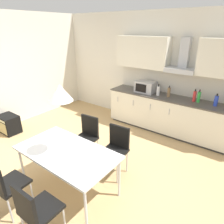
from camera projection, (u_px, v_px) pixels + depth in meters
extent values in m
cube|color=tan|center=(72.00, 170.00, 3.66)|extent=(7.95, 8.28, 0.02)
cube|color=silver|center=(148.00, 70.00, 5.18)|extent=(6.36, 0.10, 2.78)
cube|color=#333333|center=(171.00, 131.00, 4.95)|extent=(3.16, 0.56, 0.05)
cube|color=silver|center=(173.00, 115.00, 4.78)|extent=(3.29, 0.61, 0.82)
cube|color=#4C4742|center=(175.00, 99.00, 4.62)|extent=(3.31, 0.63, 0.03)
cube|color=silver|center=(118.00, 99.00, 5.25)|extent=(0.01, 0.01, 0.14)
cube|color=silver|center=(133.00, 103.00, 4.99)|extent=(0.01, 0.01, 0.14)
cube|color=silver|center=(150.00, 107.00, 4.73)|extent=(0.01, 0.01, 0.14)
cube|color=silver|center=(169.00, 112.00, 4.47)|extent=(0.01, 0.01, 0.14)
cube|color=silver|center=(181.00, 85.00, 4.73)|extent=(3.29, 0.02, 0.50)
cube|color=silver|center=(143.00, 52.00, 4.88)|extent=(1.32, 0.34, 0.74)
cube|color=#B7BABF|center=(181.00, 70.00, 4.45)|extent=(0.65, 0.40, 0.10)
cube|color=#B7BABF|center=(185.00, 54.00, 4.39)|extent=(0.20, 0.16, 0.69)
cube|color=#ADADB2|center=(146.00, 87.00, 4.99)|extent=(0.48, 0.34, 0.28)
cube|color=black|center=(141.00, 88.00, 4.88)|extent=(0.29, 0.01, 0.20)
cylinder|color=white|center=(158.00, 91.00, 4.76)|extent=(0.08, 0.08, 0.23)
cylinder|color=black|center=(159.00, 85.00, 4.71)|extent=(0.03, 0.03, 0.05)
cylinder|color=green|center=(199.00, 97.00, 4.32)|extent=(0.07, 0.07, 0.23)
cylinder|color=black|center=(200.00, 91.00, 4.26)|extent=(0.03, 0.03, 0.05)
cylinder|color=brown|center=(169.00, 92.00, 4.66)|extent=(0.07, 0.07, 0.22)
cylinder|color=black|center=(169.00, 87.00, 4.61)|extent=(0.03, 0.03, 0.05)
cylinder|color=blue|center=(216.00, 101.00, 4.12)|extent=(0.08, 0.08, 0.22)
cylinder|color=black|center=(217.00, 95.00, 4.07)|extent=(0.03, 0.03, 0.05)
cylinder|color=red|center=(194.00, 96.00, 4.37)|extent=(0.07, 0.07, 0.23)
cylinder|color=black|center=(195.00, 90.00, 4.31)|extent=(0.03, 0.03, 0.05)
cube|color=white|center=(67.00, 152.00, 2.95)|extent=(1.53, 0.84, 0.04)
cylinder|color=silver|center=(22.00, 166.00, 3.22)|extent=(0.04, 0.04, 0.69)
cylinder|color=silver|center=(86.00, 210.00, 2.44)|extent=(0.04, 0.04, 0.69)
cylinder|color=silver|center=(58.00, 146.00, 3.75)|extent=(0.04, 0.04, 0.69)
cylinder|color=silver|center=(119.00, 178.00, 2.97)|extent=(0.04, 0.04, 0.69)
cube|color=black|center=(114.00, 152.00, 3.39)|extent=(0.43, 0.43, 0.04)
cube|color=black|center=(119.00, 136.00, 3.45)|extent=(0.38, 0.07, 0.40)
cylinder|color=silver|center=(117.00, 172.00, 3.27)|extent=(0.02, 0.02, 0.43)
cylinder|color=silver|center=(100.00, 165.00, 3.43)|extent=(0.02, 0.02, 0.43)
cylinder|color=silver|center=(127.00, 161.00, 3.54)|extent=(0.02, 0.02, 0.43)
cylinder|color=silver|center=(111.00, 156.00, 3.70)|extent=(0.02, 0.02, 0.43)
cube|color=black|center=(85.00, 140.00, 3.77)|extent=(0.43, 0.43, 0.04)
cube|color=black|center=(90.00, 126.00, 3.83)|extent=(0.38, 0.07, 0.40)
cylinder|color=silver|center=(87.00, 157.00, 3.65)|extent=(0.02, 0.02, 0.43)
cylinder|color=silver|center=(73.00, 152.00, 3.81)|extent=(0.02, 0.02, 0.43)
cylinder|color=silver|center=(98.00, 148.00, 3.92)|extent=(0.02, 0.02, 0.43)
cylinder|color=silver|center=(84.00, 144.00, 4.08)|extent=(0.02, 0.02, 0.43)
cube|color=black|center=(11.00, 184.00, 2.71)|extent=(0.43, 0.43, 0.04)
cylinder|color=silver|center=(18.00, 185.00, 3.02)|extent=(0.02, 0.02, 0.43)
cylinder|color=silver|center=(32.00, 194.00, 2.85)|extent=(0.02, 0.02, 0.43)
cylinder|color=silver|center=(10.00, 211.00, 2.59)|extent=(0.02, 0.02, 0.43)
cube|color=black|center=(42.00, 209.00, 2.33)|extent=(0.41, 0.41, 0.04)
cube|color=black|center=(24.00, 206.00, 2.11)|extent=(0.38, 0.05, 0.40)
cylinder|color=silver|center=(47.00, 207.00, 2.64)|extent=(0.02, 0.02, 0.43)
cylinder|color=silver|center=(64.00, 220.00, 2.46)|extent=(0.02, 0.02, 0.43)
cube|color=black|center=(9.00, 124.00, 4.89)|extent=(0.52, 0.36, 0.44)
cube|color=tan|center=(2.00, 128.00, 4.77)|extent=(0.44, 0.01, 0.29)
cube|color=beige|center=(0.00, 120.00, 4.69)|extent=(0.44, 0.01, 0.05)
cone|color=silver|center=(60.00, 93.00, 2.59)|extent=(0.32, 0.32, 0.22)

